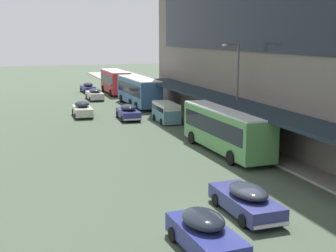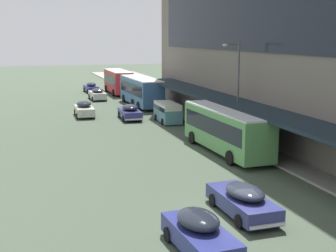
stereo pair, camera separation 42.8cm
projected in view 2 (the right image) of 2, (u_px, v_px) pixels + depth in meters
ground at (244, 217)px, 22.27m from camera, size 240.00×240.00×0.00m
transit_bus_kerbside_front at (226, 128)px, 34.11m from camera, size 2.90×10.35×3.25m
transit_bus_kerbside_rear at (118, 80)px, 69.14m from camera, size 2.83×9.28×3.45m
transit_bus_kerbside_far at (141, 90)px, 57.24m from camera, size 3.08×10.92×3.43m
sedan_oncoming_front at (243, 200)px, 22.38m from camera, size 2.01×4.92×1.53m
sedan_trailing_near at (84, 109)px, 49.79m from camera, size 2.00×4.46×1.67m
sedan_second_mid at (97, 94)px, 62.76m from camera, size 2.00×4.58×1.55m
sedan_lead_near at (91, 87)px, 71.00m from camera, size 1.93×4.60×1.53m
sedan_lead_mid at (200, 233)px, 18.56m from camera, size 2.09×4.56×1.63m
sedan_oncoming_rear at (130, 112)px, 48.09m from camera, size 2.09×4.65×1.59m
vw_van at (167, 111)px, 46.52m from camera, size 1.96×4.58×1.96m
street_lamp at (236, 85)px, 37.05m from camera, size 1.50×0.28×7.80m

